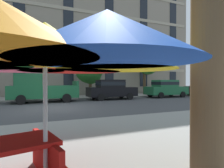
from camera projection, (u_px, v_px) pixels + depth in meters
ground_plane at (55, 108)px, 11.28m from camera, size 120.00×120.00×0.00m
sidewalk_far at (47, 98)px, 17.53m from camera, size 56.00×3.60×0.12m
apartment_building at (42, 34)px, 24.95m from camera, size 38.79×12.08×16.00m
pickup_green at (41, 89)px, 14.41m from camera, size 5.10×2.12×2.20m
sedan_black at (111, 89)px, 16.76m from camera, size 4.40×1.98×1.78m
sedan_green at (166, 88)px, 19.18m from camera, size 4.40×1.98×1.78m
sedan_black_midblock at (204, 87)px, 21.35m from camera, size 4.40×1.98×1.78m
street_tree_middle at (90, 71)px, 19.13m from camera, size 2.93×2.71×4.16m
street_tree_right at (147, 64)px, 22.05m from camera, size 2.65×2.61×5.05m
patio_umbrella at (45, 47)px, 2.55m from camera, size 4.07×3.78×2.41m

